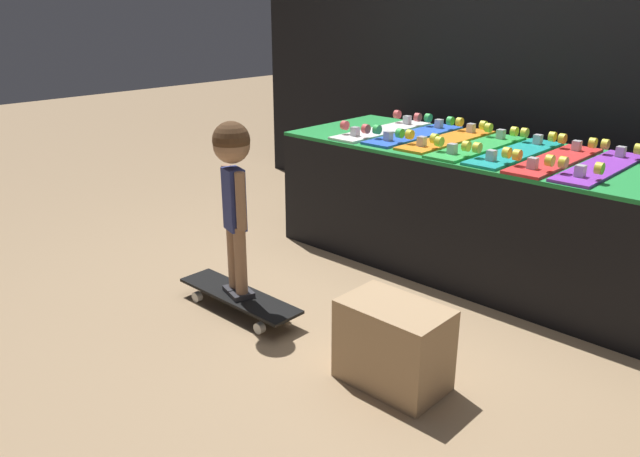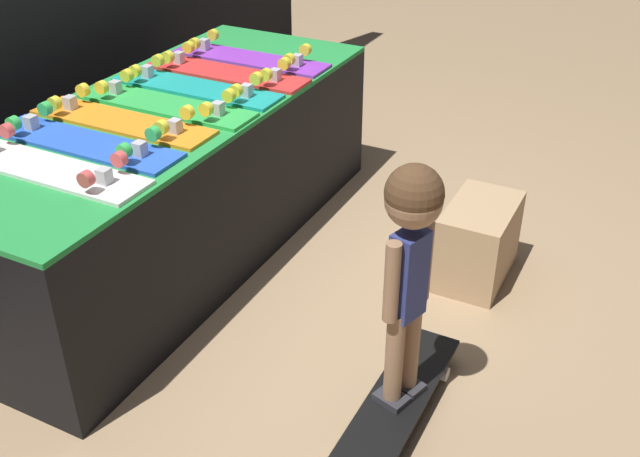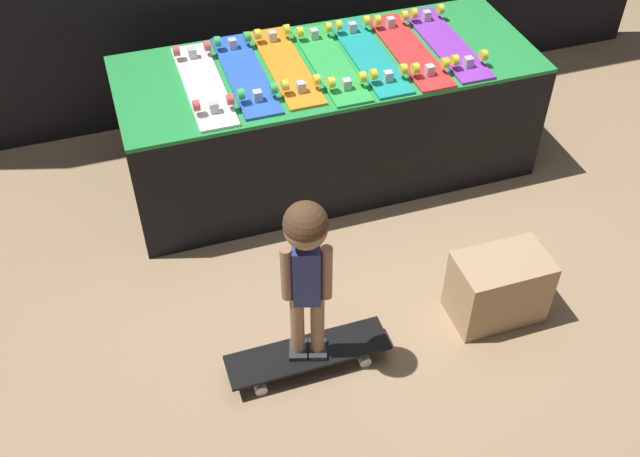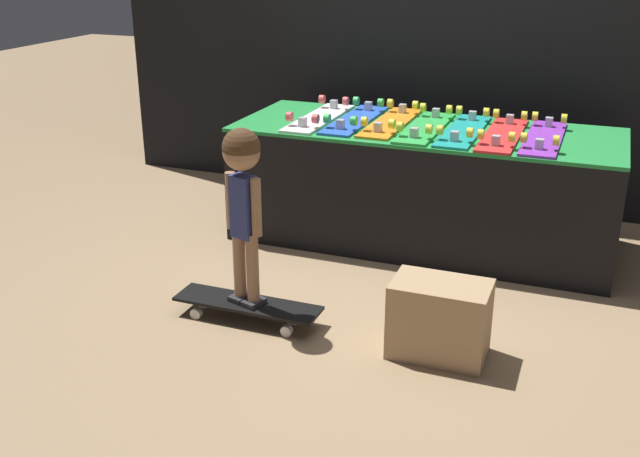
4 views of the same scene
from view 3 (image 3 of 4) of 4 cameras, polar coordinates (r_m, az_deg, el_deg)
ground_plane at (r=3.88m, az=2.98°, el=0.16°), size 16.00×16.00×0.00m
display_rack at (r=4.04m, az=0.59°, el=8.42°), size 2.14×0.83×0.67m
skateboard_white_on_rack at (r=3.71m, az=-8.90°, el=10.91°), size 0.19×0.77×0.09m
skateboard_blue_on_rack at (r=3.77m, az=-5.75°, el=11.74°), size 0.19×0.77×0.09m
skateboard_orange_on_rack at (r=3.82m, az=-2.60°, el=12.38°), size 0.19×0.77×0.09m
skateboard_green_on_rack at (r=3.83m, az=0.73°, el=12.57°), size 0.19×0.77×0.09m
skateboard_teal_on_rack at (r=3.90m, az=3.76°, el=13.07°), size 0.19×0.77×0.09m
skateboard_red_on_rack at (r=3.97m, az=6.79°, el=13.42°), size 0.19×0.77×0.09m
skateboard_purple_on_rack at (r=4.06m, az=9.58°, el=13.86°), size 0.19×0.77×0.09m
skateboard_on_floor at (r=3.24m, az=-0.92°, el=-9.54°), size 0.70×0.18×0.09m
child at (r=2.78m, az=-1.06°, el=-2.10°), size 0.19×0.17×0.83m
storage_box at (r=3.44m, az=13.44°, el=-4.39°), size 0.41×0.25×0.34m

